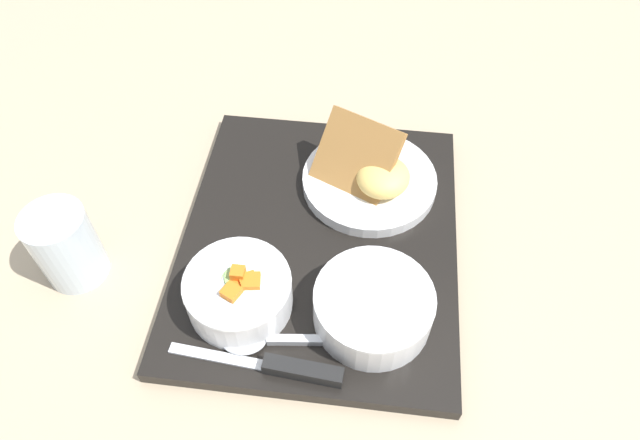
{
  "coord_description": "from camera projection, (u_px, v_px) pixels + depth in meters",
  "views": [
    {
      "loc": [
        -0.41,
        -0.06,
        0.57
      ],
      "look_at": [
        0.0,
        0.0,
        0.05
      ],
      "focal_mm": 32.0,
      "sensor_mm": 36.0,
      "label": 1
    }
  ],
  "objects": [
    {
      "name": "bowl_salad",
      "position": [
        239.0,
        290.0,
        0.61
      ],
      "size": [
        0.12,
        0.12,
        0.06
      ],
      "color": "white",
      "rests_on": "serving_tray"
    },
    {
      "name": "spoon",
      "position": [
        269.0,
        340.0,
        0.6
      ],
      "size": [
        0.04,
        0.16,
        0.01
      ],
      "rotation": [
        0.0,
        0.0,
        1.7
      ],
      "color": "silver",
      "rests_on": "serving_tray"
    },
    {
      "name": "knife",
      "position": [
        291.0,
        369.0,
        0.57
      ],
      "size": [
        0.03,
        0.18,
        0.02
      ],
      "rotation": [
        0.0,
        0.0,
        1.51
      ],
      "color": "silver",
      "rests_on": "serving_tray"
    },
    {
      "name": "ground_plane",
      "position": [
        320.0,
        244.0,
        0.7
      ],
      "size": [
        4.0,
        4.0,
        0.0
      ],
      "primitive_type": "plane",
      "color": "tan"
    },
    {
      "name": "plate_main",
      "position": [
        370.0,
        176.0,
        0.72
      ],
      "size": [
        0.17,
        0.17,
        0.09
      ],
      "color": "white",
      "rests_on": "serving_tray"
    },
    {
      "name": "serving_tray",
      "position": [
        320.0,
        240.0,
        0.69
      ],
      "size": [
        0.4,
        0.33,
        0.02
      ],
      "color": "black",
      "rests_on": "ground_plane"
    },
    {
      "name": "bowl_soup",
      "position": [
        373.0,
        305.0,
        0.6
      ],
      "size": [
        0.13,
        0.13,
        0.05
      ],
      "color": "white",
      "rests_on": "serving_tray"
    },
    {
      "name": "glass_water",
      "position": [
        68.0,
        248.0,
        0.64
      ],
      "size": [
        0.07,
        0.07,
        0.1
      ],
      "color": "silver",
      "rests_on": "ground_plane"
    }
  ]
}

